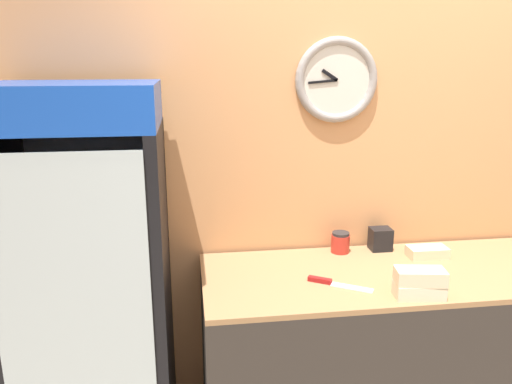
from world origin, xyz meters
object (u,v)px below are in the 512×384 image
Objects in this scene: sandwich_stack_bottom at (419,290)px; napkin_dispenser at (380,239)px; beverage_cooler at (90,267)px; sandwich_flat_left at (427,252)px; chefs_knife at (331,283)px; sandwich_stack_middle at (420,276)px; condiment_jar at (340,242)px.

napkin_dispenser is (0.04, 0.55, 0.03)m from sandwich_stack_bottom.
beverage_cooler reaches higher than sandwich_flat_left.
napkin_dispenser is at bearing 44.72° from chefs_knife.
sandwich_flat_left is (0.24, 0.42, -0.07)m from sandwich_stack_middle.
beverage_cooler reaches higher than napkin_dispenser.
sandwich_flat_left is 0.74× the size of chefs_knife.
napkin_dispenser reaches higher than chefs_knife.
sandwich_stack_middle reaches higher than condiment_jar.
condiment_jar is at bearing 162.82° from sandwich_flat_left.
condiment_jar is at bearing -179.06° from napkin_dispenser.
beverage_cooler reaches higher than sandwich_stack_middle.
beverage_cooler is 1.25m from condiment_jar.
condiment_jar is at bearing 108.14° from sandwich_stack_middle.
sandwich_stack_bottom is 0.58m from condiment_jar.
sandwich_flat_left is 0.44m from condiment_jar.
chefs_knife is at bearing 152.69° from sandwich_stack_bottom.
chefs_knife is 0.54m from napkin_dispenser.
sandwich_flat_left is (1.66, 0.07, -0.05)m from beverage_cooler.
sandwich_stack_middle is 0.49m from sandwich_flat_left.
sandwich_stack_bottom is at bearing -94.42° from napkin_dispenser.
condiment_jar is (1.24, 0.20, -0.02)m from beverage_cooler.
sandwich_stack_middle reaches higher than napkin_dispenser.
beverage_cooler is 16.49× the size of condiment_jar.
sandwich_flat_left is at bearing 2.35° from beverage_cooler.
sandwich_flat_left is at bearing 59.60° from sandwich_stack_middle.
sandwich_stack_middle is at bearing -27.31° from chefs_knife.
napkin_dispenser reaches higher than condiment_jar.
chefs_knife is 2.28× the size of napkin_dispenser.
chefs_knife is at bearing 152.69° from sandwich_stack_middle.
sandwich_stack_bottom is 0.06m from sandwich_stack_middle.
beverage_cooler is 8.94× the size of sandwich_flat_left.
beverage_cooler is 1.46m from sandwich_stack_middle.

